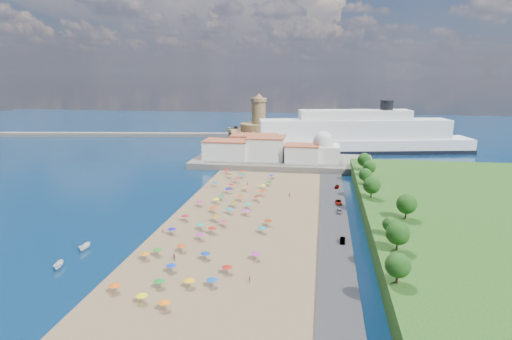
# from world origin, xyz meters

# --- Properties ---
(ground) EXTENTS (700.00, 700.00, 0.00)m
(ground) POSITION_xyz_m (0.00, 0.00, 0.00)
(ground) COLOR #071938
(ground) RESTS_ON ground
(terrace) EXTENTS (90.00, 36.00, 3.00)m
(terrace) POSITION_xyz_m (10.00, 73.00, 1.50)
(terrace) COLOR #59544C
(terrace) RESTS_ON ground
(jetty) EXTENTS (18.00, 70.00, 2.40)m
(jetty) POSITION_xyz_m (-12.00, 108.00, 1.20)
(jetty) COLOR #59544C
(jetty) RESTS_ON ground
(breakwater) EXTENTS (199.03, 34.77, 2.60)m
(breakwater) POSITION_xyz_m (-110.00, 153.00, 1.30)
(breakwater) COLOR #59544C
(breakwater) RESTS_ON ground
(waterfront_buildings) EXTENTS (57.00, 29.00, 11.00)m
(waterfront_buildings) POSITION_xyz_m (-3.05, 73.64, 7.88)
(waterfront_buildings) COLOR silver
(waterfront_buildings) RESTS_ON terrace
(domed_building) EXTENTS (16.00, 16.00, 15.00)m
(domed_building) POSITION_xyz_m (30.00, 71.00, 8.97)
(domed_building) COLOR silver
(domed_building) RESTS_ON terrace
(fortress) EXTENTS (40.00, 40.00, 32.40)m
(fortress) POSITION_xyz_m (-12.00, 138.00, 6.68)
(fortress) COLOR #98774C
(fortress) RESTS_ON ground
(cruise_ship) EXTENTS (138.68, 47.16, 30.00)m
(cruise_ship) POSITION_xyz_m (47.70, 114.45, 8.88)
(cruise_ship) COLOR black
(cruise_ship) RESTS_ON ground
(beach_parasols) EXTENTS (30.19, 117.08, 2.20)m
(beach_parasols) POSITION_xyz_m (-1.66, -9.70, 2.15)
(beach_parasols) COLOR gray
(beach_parasols) RESTS_ON beach
(beachgoers) EXTENTS (36.87, 94.51, 1.83)m
(beachgoers) POSITION_xyz_m (3.85, 2.08, 1.13)
(beachgoers) COLOR tan
(beachgoers) RESTS_ON beach
(moored_boats) EXTENTS (2.44, 15.57, 1.67)m
(moored_boats) POSITION_xyz_m (-31.68, -46.11, 0.82)
(moored_boats) COLOR white
(moored_boats) RESTS_ON ground
(parked_cars) EXTENTS (2.29, 60.50, 1.28)m
(parked_cars) POSITION_xyz_m (36.00, 3.34, 1.33)
(parked_cars) COLOR gray
(parked_cars) RESTS_ON promenade
(hillside_trees) EXTENTS (13.75, 104.49, 7.24)m
(hillside_trees) POSITION_xyz_m (47.64, -6.12, 10.09)
(hillside_trees) COLOR #382314
(hillside_trees) RESTS_ON hillside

